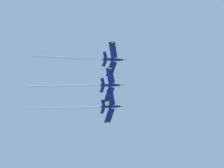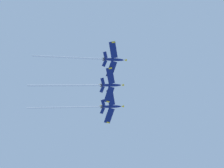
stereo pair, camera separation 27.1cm
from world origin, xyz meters
TOP-DOWN VIEW (x-y plane):
  - jet_inner_left at (17.76, 6.44)m, footprint 50.84×20.17m
  - jet_centre at (14.32, -5.76)m, footprint 49.41×20.16m
  - jet_inner_right at (15.55, -20.08)m, footprint 48.53×20.17m

SIDE VIEW (x-z plane):
  - jet_centre at x=14.32m, z-range 161.59..180.47m
  - jet_inner_left at x=17.76m, z-range 163.33..182.02m
  - jet_inner_right at x=15.55m, z-range 164.37..181.33m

